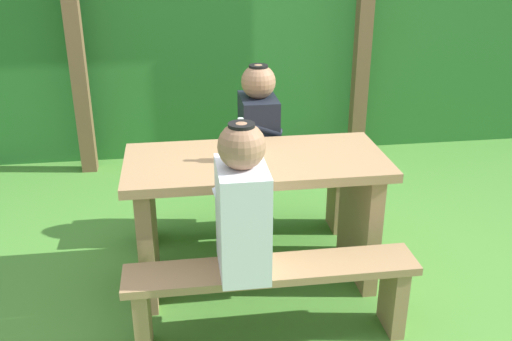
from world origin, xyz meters
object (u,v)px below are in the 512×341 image
(bench_far, at_px, (244,192))
(bottle_left, at_px, (241,144))
(person_white_shirt, at_px, (242,205))
(person_black_coat, at_px, (258,126))
(bench_near, at_px, (272,287))
(picnic_table, at_px, (256,199))
(drinking_glass, at_px, (257,145))

(bench_far, bearing_deg, bottle_left, -98.46)
(person_white_shirt, bearing_deg, person_black_coat, 77.81)
(bench_far, distance_m, person_black_coat, 0.46)
(person_white_shirt, distance_m, person_black_coat, 1.09)
(bench_far, relative_size, person_white_shirt, 1.95)
(bench_near, xyz_separation_m, bench_far, (0.00, 1.07, 0.00))
(bench_far, relative_size, person_black_coat, 1.95)
(person_black_coat, height_order, bottle_left, person_black_coat)
(person_black_coat, xyz_separation_m, bottle_left, (-0.18, -0.56, 0.10))
(picnic_table, distance_m, bench_near, 0.58)
(person_black_coat, bearing_deg, bench_near, -94.88)
(bottle_left, bearing_deg, person_white_shirt, -96.20)
(bench_far, distance_m, person_white_shirt, 1.17)
(person_black_coat, bearing_deg, picnic_table, -99.73)
(bench_near, bearing_deg, picnic_table, 90.00)
(person_white_shirt, bearing_deg, picnic_table, 75.40)
(picnic_table, xyz_separation_m, bench_far, (0.00, 0.54, -0.21))
(picnic_table, relative_size, bench_far, 1.00)
(bench_near, bearing_deg, person_white_shirt, 178.63)
(person_black_coat, relative_size, drinking_glass, 7.71)
(bench_near, height_order, drinking_glass, drinking_glass)
(bench_far, xyz_separation_m, bottle_left, (-0.08, -0.56, 0.55))
(drinking_glass, bearing_deg, bench_far, 91.50)
(bench_near, xyz_separation_m, bottle_left, (-0.08, 0.51, 0.55))
(picnic_table, xyz_separation_m, drinking_glass, (0.01, 0.06, 0.29))
(bench_far, bearing_deg, picnic_table, -90.00)
(person_white_shirt, distance_m, drinking_glass, 0.62)
(person_white_shirt, xyz_separation_m, bottle_left, (0.05, 0.50, 0.10))
(person_black_coat, distance_m, drinking_glass, 0.48)
(picnic_table, relative_size, drinking_glass, 14.99)
(person_white_shirt, relative_size, drinking_glass, 7.71)
(person_white_shirt, bearing_deg, drinking_glass, 75.78)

